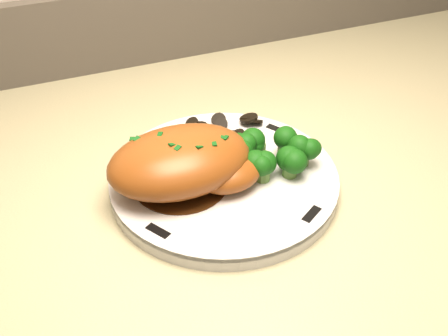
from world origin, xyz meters
name	(u,v)px	position (x,y,z in m)	size (l,w,h in m)	color
plate	(224,181)	(-0.12, 1.66, 0.84)	(0.26, 0.26, 0.02)	silver
rim_accent_0	(277,129)	(-0.02, 1.72, 0.85)	(0.03, 0.01, 0.00)	black
rim_accent_1	(150,141)	(-0.18, 1.75, 0.85)	(0.03, 0.01, 0.00)	black
rim_accent_2	(158,231)	(-0.21, 1.60, 0.85)	(0.03, 0.01, 0.00)	black
rim_accent_3	(312,214)	(-0.06, 1.56, 0.85)	(0.03, 0.01, 0.00)	black
gravy_pool	(181,183)	(-0.17, 1.66, 0.85)	(0.11, 0.11, 0.00)	black
chicken_breast	(185,163)	(-0.16, 1.66, 0.88)	(0.16, 0.11, 0.06)	#964B1A
mushroom_pile	(225,134)	(-0.09, 1.72, 0.85)	(0.09, 0.07, 0.03)	black
broccoli_florets	(274,151)	(-0.06, 1.65, 0.87)	(0.09, 0.07, 0.04)	#588337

